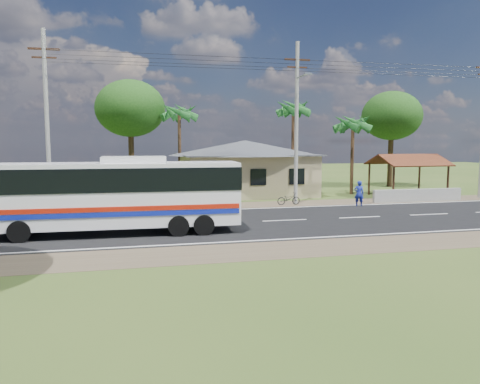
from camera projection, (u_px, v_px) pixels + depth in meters
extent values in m
plane|color=#334A1A|center=(285.00, 221.00, 25.59)|extent=(120.00, 120.00, 0.00)
cube|color=black|center=(285.00, 220.00, 25.58)|extent=(120.00, 10.00, 0.02)
cube|color=brown|center=(254.00, 205.00, 31.87)|extent=(120.00, 3.00, 0.01)
cube|color=brown|center=(336.00, 246.00, 19.30)|extent=(120.00, 3.00, 0.01)
cube|color=silver|center=(261.00, 208.00, 30.13)|extent=(120.00, 0.15, 0.01)
cube|color=silver|center=(319.00, 237.00, 21.04)|extent=(120.00, 0.15, 0.01)
cube|color=silver|center=(285.00, 220.00, 25.58)|extent=(120.00, 0.15, 0.01)
cube|color=tan|center=(245.00, 175.00, 38.21)|extent=(10.00, 8.00, 3.20)
cube|color=#4C4F54|center=(245.00, 155.00, 38.04)|extent=(10.60, 8.60, 0.10)
pyramid|color=#4C4F54|center=(245.00, 140.00, 37.91)|extent=(12.40, 10.00, 1.20)
cube|color=black|center=(218.00, 178.00, 33.63)|extent=(1.20, 0.08, 1.20)
cube|color=black|center=(258.00, 177.00, 34.32)|extent=(1.20, 0.08, 1.20)
cube|color=black|center=(297.00, 176.00, 35.01)|extent=(1.20, 0.08, 1.20)
cylinder|color=#392214|center=(394.00, 183.00, 34.39)|extent=(0.16, 0.16, 2.60)
cylinder|color=#392214|center=(369.00, 179.00, 37.87)|extent=(0.16, 0.16, 2.60)
cylinder|color=#392214|center=(448.00, 181.00, 35.44)|extent=(0.16, 0.16, 2.60)
cylinder|color=#392214|center=(419.00, 178.00, 38.93)|extent=(0.16, 0.16, 2.60)
cube|color=brown|center=(416.00, 160.00, 35.42)|extent=(5.20, 2.28, 0.90)
cube|color=brown|center=(400.00, 159.00, 37.55)|extent=(5.20, 2.28, 0.90)
cube|color=#392214|center=(408.00, 155.00, 36.44)|extent=(5.20, 0.12, 0.12)
cube|color=#9E9E99|center=(418.00, 195.00, 33.71)|extent=(7.00, 0.30, 0.90)
cylinder|color=#9E9E99|center=(47.00, 122.00, 28.28)|extent=(0.26, 0.26, 11.00)
cube|color=#392214|center=(44.00, 49.00, 27.82)|extent=(1.80, 0.12, 0.12)
cube|color=#392214|center=(44.00, 58.00, 27.87)|extent=(1.40, 0.10, 0.10)
cylinder|color=#9E9E99|center=(296.00, 124.00, 31.97)|extent=(0.26, 0.26, 11.00)
cube|color=#392214|center=(297.00, 60.00, 31.50)|extent=(1.80, 0.12, 0.12)
cube|color=#392214|center=(297.00, 67.00, 31.55)|extent=(1.40, 0.10, 0.10)
cylinder|color=gray|center=(302.00, 76.00, 30.66)|extent=(0.08, 2.00, 0.08)
cube|color=gray|center=(308.00, 74.00, 29.69)|extent=(0.50, 0.18, 0.12)
cylinder|color=black|center=(178.00, 58.00, 29.68)|extent=(16.00, 0.02, 0.02)
cylinder|color=black|center=(397.00, 67.00, 33.25)|extent=(15.00, 0.02, 0.02)
cylinder|color=#47301E|center=(352.00, 158.00, 38.08)|extent=(0.28, 0.28, 6.00)
cylinder|color=#47301E|center=(293.00, 148.00, 41.55)|extent=(0.28, 0.28, 7.50)
cylinder|color=#47301E|center=(180.00, 151.00, 39.76)|extent=(0.28, 0.28, 7.00)
cylinder|color=#47301E|center=(131.00, 157.00, 40.83)|extent=(0.50, 0.50, 5.95)
ellipsoid|color=#163B10|center=(130.00, 108.00, 40.38)|extent=(6.00, 6.00, 4.92)
cylinder|color=#47301E|center=(390.00, 157.00, 44.44)|extent=(0.50, 0.50, 5.60)
ellipsoid|color=#163B10|center=(392.00, 116.00, 44.01)|extent=(5.60, 5.60, 4.59)
cube|color=silver|center=(113.00, 194.00, 21.68)|extent=(11.69, 2.79, 2.90)
cube|color=black|center=(113.00, 179.00, 21.61)|extent=(11.74, 2.85, 1.06)
cube|color=#A6190A|center=(112.00, 209.00, 20.54)|extent=(11.42, 0.41, 0.21)
cube|color=#0D1B92|center=(112.00, 215.00, 20.57)|extent=(11.42, 0.41, 0.21)
cube|color=silver|center=(134.00, 160.00, 21.70)|extent=(2.95, 1.64, 0.29)
cylinder|color=black|center=(19.00, 232.00, 19.98)|extent=(0.98, 0.37, 0.97)
cylinder|color=black|center=(32.00, 223.00, 22.15)|extent=(0.98, 0.37, 0.97)
cylinder|color=black|center=(178.00, 226.00, 21.33)|extent=(0.98, 0.37, 0.97)
cylinder|color=black|center=(175.00, 218.00, 23.50)|extent=(0.98, 0.37, 0.97)
cylinder|color=black|center=(204.00, 225.00, 21.56)|extent=(0.98, 0.37, 0.97)
cylinder|color=black|center=(198.00, 217.00, 23.73)|extent=(0.98, 0.37, 0.97)
imported|color=black|center=(289.00, 199.00, 31.89)|extent=(1.65, 0.64, 0.86)
imported|color=#1B2999|center=(359.00, 194.00, 31.15)|extent=(0.73, 0.60, 1.72)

